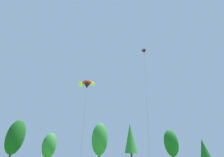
# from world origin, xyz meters

# --- Properties ---
(treeline_tree_b) EXTENTS (5.44, 5.44, 13.50)m
(treeline_tree_b) POSITION_xyz_m (-25.73, 56.41, 8.17)
(treeline_tree_b) COLOR #472D19
(treeline_tree_b) RESTS_ON ground_plane
(treeline_tree_c) EXTENTS (4.34, 4.34, 9.40)m
(treeline_tree_c) POSITION_xyz_m (-14.45, 54.87, 5.69)
(treeline_tree_c) COLOR #472D19
(treeline_tree_c) RESTS_ON ground_plane
(treeline_tree_d) EXTENTS (5.26, 5.26, 12.80)m
(treeline_tree_d) POSITION_xyz_m (1.50, 53.32, 7.75)
(treeline_tree_d) COLOR #472D19
(treeline_tree_d) RESTS_ON ground_plane
(treeline_tree_e) EXTENTS (4.58, 4.58, 13.52)m
(treeline_tree_e) POSITION_xyz_m (12.78, 55.44, 8.47)
(treeline_tree_e) COLOR #472D19
(treeline_tree_e) RESTS_ON ground_plane
(treeline_tree_f) EXTENTS (4.90, 4.90, 11.46)m
(treeline_tree_f) POSITION_xyz_m (27.50, 54.19, 6.94)
(treeline_tree_f) COLOR #472D19
(treeline_tree_f) RESTS_ON ground_plane
(treeline_tree_g) EXTENTS (3.47, 3.47, 8.52)m
(treeline_tree_g) POSITION_xyz_m (40.53, 54.61, 5.33)
(treeline_tree_g) COLOR #472D19
(treeline_tree_g) RESTS_ON ground_plane
(parafoil_kite_high_red_yellow) EXTENTS (3.18, 8.95, 12.71)m
(parafoil_kite_high_red_yellow) POSITION_xyz_m (-3.83, 24.48, 13.67)
(parafoil_kite_high_red_yellow) COLOR red
(parafoil_kite_mid_purple) EXTENTS (6.17, 9.95, 22.78)m
(parafoil_kite_mid_purple) POSITION_xyz_m (8.40, 25.78, 23.81)
(parafoil_kite_mid_purple) COLOR purple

